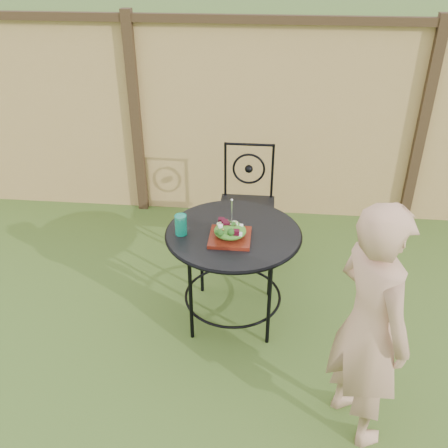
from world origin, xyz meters
name	(u,v)px	position (x,y,z in m)	size (l,w,h in m)	color
ground	(264,377)	(0.00, 0.00, 0.00)	(60.00, 60.00, 0.00)	#2C4C18
fence	(275,121)	(0.00, 2.19, 0.95)	(8.00, 0.12, 1.90)	tan
patio_table	(233,249)	(-0.25, 0.58, 0.59)	(0.92, 0.92, 0.72)	black
patio_chair	(247,200)	(-0.21, 1.46, 0.50)	(0.46, 0.46, 0.95)	black
diner	(370,327)	(0.52, -0.27, 0.72)	(0.53, 0.35, 1.44)	tan
salad_plate	(230,237)	(-0.27, 0.49, 0.74)	(0.27, 0.27, 0.02)	#430D09
salad	(230,231)	(-0.27, 0.49, 0.79)	(0.21, 0.21, 0.08)	#235614
fork	(232,213)	(-0.26, 0.49, 0.92)	(0.01, 0.01, 0.18)	silver
drinking_glass	(181,225)	(-0.60, 0.52, 0.79)	(0.08, 0.08, 0.14)	#0C8C6D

